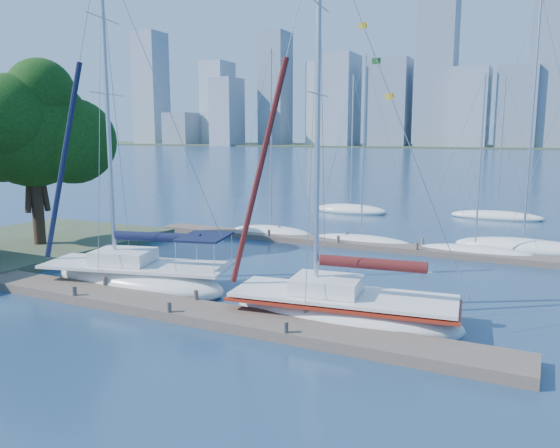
% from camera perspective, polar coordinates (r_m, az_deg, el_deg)
% --- Properties ---
extents(ground, '(700.00, 700.00, 0.00)m').
position_cam_1_polar(ground, '(22.58, -10.07, -9.35)').
color(ground, navy).
rests_on(ground, ground).
extents(near_dock, '(26.00, 2.00, 0.40)m').
position_cam_1_polar(near_dock, '(22.52, -10.08, -8.87)').
color(near_dock, '#50443A').
rests_on(near_dock, ground).
extents(far_dock, '(30.00, 1.80, 0.36)m').
position_cam_1_polar(far_dock, '(35.57, 8.05, -2.10)').
color(far_dock, '#50443A').
rests_on(far_dock, ground).
extents(far_shore, '(800.00, 100.00, 1.50)m').
position_cam_1_polar(far_shore, '(337.47, 24.29, 7.32)').
color(far_shore, '#38472D').
rests_on(far_shore, ground).
extents(tree, '(9.05, 8.23, 11.50)m').
position_cam_1_polar(tree, '(36.23, -24.48, 9.20)').
color(tree, '#302015').
rests_on(tree, ground).
extents(sailboat_navy, '(10.03, 5.30, 16.13)m').
position_cam_1_polar(sailboat_navy, '(26.78, -14.76, -3.89)').
color(sailboat_navy, white).
rests_on(sailboat_navy, ground).
extents(sailboat_maroon, '(9.55, 4.11, 15.51)m').
position_cam_1_polar(sailboat_maroon, '(21.35, 6.52, -7.09)').
color(sailboat_maroon, white).
rests_on(sailboat_maroon, ground).
extents(bg_boat_1, '(6.37, 2.40, 13.30)m').
position_cam_1_polar(bg_boat_1, '(39.00, -0.90, -0.85)').
color(bg_boat_1, white).
rests_on(bg_boat_1, ground).
extents(bg_boat_2, '(7.01, 2.36, 12.45)m').
position_cam_1_polar(bg_boat_2, '(36.40, 8.47, -1.76)').
color(bg_boat_2, white).
rests_on(bg_boat_2, ground).
extents(bg_boat_3, '(7.18, 3.35, 10.92)m').
position_cam_1_polar(bg_boat_3, '(34.64, 19.70, -2.81)').
color(bg_boat_3, white).
rests_on(bg_boat_3, ground).
extents(bg_boat_4, '(8.39, 4.17, 15.65)m').
position_cam_1_polar(bg_boat_4, '(37.01, 24.03, -2.19)').
color(bg_boat_4, white).
rests_on(bg_boat_4, ground).
extents(bg_boat_6, '(7.21, 4.96, 12.81)m').
position_cam_1_polar(bg_boat_6, '(51.07, 7.39, 1.50)').
color(bg_boat_6, white).
rests_on(bg_boat_6, ground).
extents(bg_boat_7, '(7.83, 3.35, 12.34)m').
position_cam_1_polar(bg_boat_7, '(50.55, 21.71, 0.79)').
color(bg_boat_7, white).
rests_on(bg_boat_7, ground).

